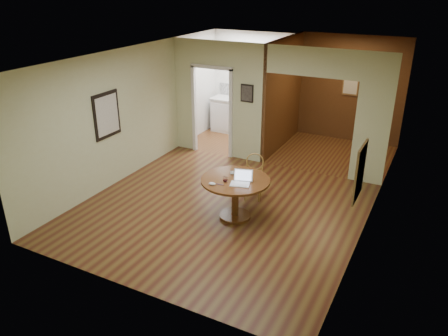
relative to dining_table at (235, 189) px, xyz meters
The scene contains 11 objects.
floor 0.67m from the dining_table, 169.91° to the left, with size 5.00×5.00×0.00m, color #492115.
room_shell 3.35m from the dining_table, 104.70° to the left, with size 5.20×7.50×5.00m.
dining_table is the anchor object (origin of this frame).
chair 0.89m from the dining_table, 91.78° to the left, with size 0.46×0.46×0.89m.
open_laptop 0.32m from the dining_table, 30.99° to the right, with size 0.37×0.36×0.23m.
closed_laptop 0.28m from the dining_table, 93.01° to the left, with size 0.34×0.22×0.03m, color #B9B9BE.
mouse 0.51m from the dining_table, 121.97° to the right, with size 0.12×0.07×0.05m, color white.
wine_glass 0.32m from the dining_table, 121.52° to the right, with size 0.09×0.09×0.10m, color white, non-canonical shape.
pen 0.40m from the dining_table, 112.38° to the right, with size 0.01×0.01×0.13m, color #0C1354.
kitchen_cabinet 4.60m from the dining_table, 111.86° to the left, with size 2.06×0.60×0.94m.
grocery_bag 4.50m from the dining_table, 107.62° to the left, with size 0.26×0.22×0.26m, color beige.
Camera 1 is at (3.34, -6.25, 3.97)m, focal length 35.00 mm.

